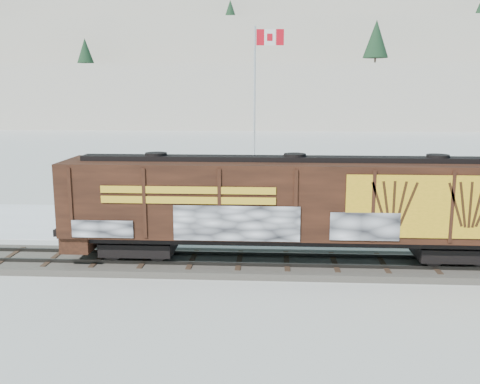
# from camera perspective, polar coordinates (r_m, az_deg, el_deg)

# --- Properties ---
(ground) EXTENTS (500.00, 500.00, 0.00)m
(ground) POSITION_cam_1_polar(r_m,az_deg,el_deg) (22.93, -0.07, -7.96)
(ground) COLOR white
(ground) RESTS_ON ground
(rail_track) EXTENTS (50.00, 3.40, 0.43)m
(rail_track) POSITION_cam_1_polar(r_m,az_deg,el_deg) (22.88, -0.07, -7.61)
(rail_track) COLOR #59544C
(rail_track) RESTS_ON ground
(parking_strip) EXTENTS (40.00, 8.00, 0.03)m
(parking_strip) POSITION_cam_1_polar(r_m,az_deg,el_deg) (30.11, 0.77, -3.32)
(parking_strip) COLOR white
(parking_strip) RESTS_ON ground
(hillside) EXTENTS (360.00, 110.00, 93.00)m
(hillside) POSITION_cam_1_polar(r_m,az_deg,el_deg) (161.61, 2.92, 13.35)
(hillside) COLOR white
(hillside) RESTS_ON ground
(hopper_railcar) EXTENTS (19.01, 3.06, 4.31)m
(hopper_railcar) POSITION_cam_1_polar(r_m,az_deg,el_deg) (22.15, 5.78, -1.06)
(hopper_railcar) COLOR black
(hopper_railcar) RESTS_ON rail_track
(flagpole) EXTENTS (2.30, 0.90, 11.36)m
(flagpole) POSITION_cam_1_polar(r_m,az_deg,el_deg) (35.34, 1.72, 5.66)
(flagpole) COLOR silver
(flagpole) RESTS_ON ground
(car_silver) EXTENTS (4.83, 2.32, 1.59)m
(car_silver) POSITION_cam_1_polar(r_m,az_deg,el_deg) (30.85, -10.99, -1.64)
(car_silver) COLOR #BABDC2
(car_silver) RESTS_ON parking_strip
(car_white) EXTENTS (5.30, 2.31, 1.70)m
(car_white) POSITION_cam_1_polar(r_m,az_deg,el_deg) (28.41, -0.20, -2.40)
(car_white) COLOR silver
(car_white) RESTS_ON parking_strip
(car_dark) EXTENTS (4.69, 2.17, 1.33)m
(car_dark) POSITION_cam_1_polar(r_m,az_deg,el_deg) (29.75, 11.01, -2.36)
(car_dark) COLOR black
(car_dark) RESTS_ON parking_strip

